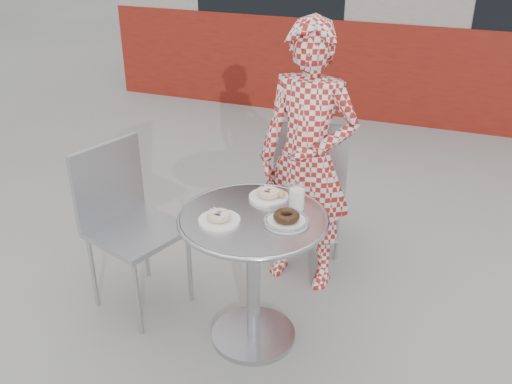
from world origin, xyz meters
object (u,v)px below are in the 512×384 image
(bistro_table, at_px, (253,248))
(chair_left, at_px, (139,260))
(seated_person, at_px, (307,160))
(milk_cup, at_px, (297,198))
(plate_near, at_px, (219,218))
(plate_checker, at_px, (286,219))
(chair_far, at_px, (309,206))
(plate_far, at_px, (269,195))

(bistro_table, relative_size, chair_left, 0.79)
(seated_person, relative_size, milk_cup, 12.36)
(chair_left, relative_size, seated_person, 0.60)
(bistro_table, xyz_separation_m, plate_near, (-0.13, -0.10, 0.20))
(seated_person, distance_m, plate_checker, 0.63)
(plate_checker, xyz_separation_m, milk_cup, (0.00, 0.14, 0.04))
(seated_person, distance_m, plate_near, 0.76)
(chair_far, xyz_separation_m, chair_left, (-0.71, -0.94, 0.00))
(chair_far, relative_size, milk_cup, 7.35)
(plate_far, bearing_deg, chair_far, 90.29)
(plate_near, bearing_deg, chair_far, 82.97)
(plate_far, bearing_deg, bistro_table, -92.83)
(chair_far, bearing_deg, milk_cup, 87.26)
(chair_left, relative_size, plate_checker, 4.34)
(plate_far, distance_m, plate_near, 0.33)
(chair_left, bearing_deg, chair_far, -18.42)
(plate_far, distance_m, milk_cup, 0.17)
(bistro_table, xyz_separation_m, plate_checker, (0.16, 0.00, 0.20))
(seated_person, relative_size, plate_checker, 7.27)
(plate_checker, bearing_deg, plate_near, -161.12)
(chair_left, xyz_separation_m, seated_person, (0.78, 0.57, 0.49))
(seated_person, distance_m, milk_cup, 0.49)
(plate_near, relative_size, milk_cup, 1.55)
(chair_left, bearing_deg, plate_far, -60.16)
(chair_left, bearing_deg, bistro_table, -76.19)
(plate_checker, bearing_deg, bistro_table, -179.58)
(bistro_table, height_order, plate_checker, plate_checker)
(bistro_table, bearing_deg, milk_cup, 40.18)
(plate_far, bearing_deg, seated_person, 80.79)
(plate_far, bearing_deg, plate_near, -114.97)
(bistro_table, relative_size, chair_far, 0.80)
(chair_left, height_order, seated_person, seated_person)
(milk_cup, bearing_deg, plate_near, -140.97)
(milk_cup, bearing_deg, chair_far, 100.78)
(seated_person, bearing_deg, plate_checker, -76.89)
(chair_far, height_order, chair_left, chair_left)
(chair_far, xyz_separation_m, seated_person, (0.07, -0.37, 0.49))
(chair_left, xyz_separation_m, milk_cup, (0.87, 0.08, 0.50))
(chair_far, bearing_deg, plate_far, 76.76)
(chair_far, height_order, milk_cup, chair_far)
(bistro_table, distance_m, plate_far, 0.28)
(bistro_table, bearing_deg, plate_far, 87.17)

